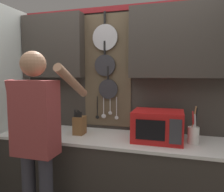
{
  "coord_description": "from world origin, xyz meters",
  "views": [
    {
      "loc": [
        0.67,
        -2.14,
        1.58
      ],
      "look_at": [
        -0.04,
        0.21,
        1.33
      ],
      "focal_mm": 35.0,
      "sensor_mm": 36.0,
      "label": 1
    }
  ],
  "objects_px": {
    "utensil_crock": "(193,134)",
    "person": "(36,133)",
    "microwave": "(158,126)",
    "knife_block": "(79,125)"
  },
  "relations": [
    {
      "from": "utensil_crock",
      "to": "person",
      "type": "distance_m",
      "value": 1.44
    },
    {
      "from": "knife_block",
      "to": "person",
      "type": "relative_size",
      "value": 0.15
    },
    {
      "from": "microwave",
      "to": "utensil_crock",
      "type": "bearing_deg",
      "value": 0.27
    },
    {
      "from": "utensil_crock",
      "to": "person",
      "type": "bearing_deg",
      "value": -158.34
    },
    {
      "from": "knife_block",
      "to": "person",
      "type": "distance_m",
      "value": 0.56
    },
    {
      "from": "person",
      "to": "utensil_crock",
      "type": "bearing_deg",
      "value": 21.66
    },
    {
      "from": "knife_block",
      "to": "person",
      "type": "xyz_separation_m",
      "value": [
        -0.17,
        -0.53,
        0.04
      ]
    },
    {
      "from": "microwave",
      "to": "knife_block",
      "type": "relative_size",
      "value": 1.75
    },
    {
      "from": "person",
      "to": "knife_block",
      "type": "bearing_deg",
      "value": 72.61
    },
    {
      "from": "microwave",
      "to": "utensil_crock",
      "type": "xyz_separation_m",
      "value": [
        0.33,
        0.0,
        -0.05
      ]
    }
  ]
}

